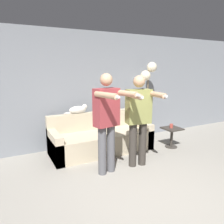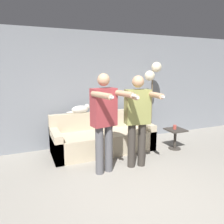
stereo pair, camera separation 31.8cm
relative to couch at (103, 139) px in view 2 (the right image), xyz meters
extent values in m
plane|color=gray|center=(-0.01, -2.26, -0.27)|extent=(16.00, 16.00, 0.00)
cube|color=gray|center=(-0.01, 0.57, 1.03)|extent=(10.00, 0.05, 2.60)
cube|color=beige|center=(0.00, -0.04, -0.06)|extent=(2.17, 0.85, 0.43)
cube|color=beige|center=(0.00, 0.31, 0.35)|extent=(2.17, 0.14, 0.39)
cube|color=beige|center=(-1.01, -0.04, 0.01)|extent=(0.16, 0.85, 0.57)
cube|color=beige|center=(1.01, -0.04, 0.01)|extent=(0.16, 0.85, 0.57)
cylinder|color=#56565B|center=(-0.42, -0.98, 0.15)|extent=(0.14, 0.14, 0.84)
cylinder|color=#56565B|center=(-0.24, -0.95, 0.15)|extent=(0.14, 0.14, 0.84)
cube|color=#9E383D|center=(-0.33, -0.96, 0.88)|extent=(0.44, 0.29, 0.63)
sphere|color=tan|center=(-0.33, -0.96, 1.33)|extent=(0.21, 0.21, 0.21)
cylinder|color=tan|center=(-0.47, -1.25, 1.12)|extent=(0.18, 0.51, 0.09)
cube|color=white|center=(-0.43, -1.49, 1.12)|extent=(0.06, 0.12, 0.04)
cylinder|color=tan|center=(-0.09, -1.17, 1.12)|extent=(0.18, 0.51, 0.09)
cube|color=white|center=(-0.04, -1.42, 1.12)|extent=(0.06, 0.12, 0.04)
cylinder|color=#38332D|center=(0.21, -0.95, 0.14)|extent=(0.14, 0.14, 0.81)
cylinder|color=#38332D|center=(0.40, -0.98, 0.14)|extent=(0.14, 0.14, 0.81)
cube|color=#8C8E4C|center=(0.31, -0.96, 0.85)|extent=(0.46, 0.28, 0.61)
sphere|color=tan|center=(0.31, -0.96, 1.29)|extent=(0.21, 0.21, 0.21)
cylinder|color=tan|center=(0.06, -1.18, 1.08)|extent=(0.16, 0.51, 0.10)
cube|color=white|center=(0.03, -1.43, 1.08)|extent=(0.05, 0.12, 0.04)
cylinder|color=tan|center=(0.47, -1.24, 1.08)|extent=(0.16, 0.51, 0.10)
cube|color=white|center=(0.44, -1.49, 1.08)|extent=(0.05, 0.12, 0.04)
ellipsoid|color=silver|center=(-0.40, 0.31, 0.63)|extent=(0.38, 0.13, 0.16)
sphere|color=silver|center=(-0.24, 0.31, 0.69)|extent=(0.11, 0.11, 0.11)
ellipsoid|color=silver|center=(-0.60, 0.33, 0.57)|extent=(0.21, 0.04, 0.04)
cone|color=silver|center=(-0.26, 0.29, 0.73)|extent=(0.03, 0.03, 0.03)
cone|color=silver|center=(-0.26, 0.33, 0.73)|extent=(0.03, 0.03, 0.03)
cylinder|color=#756047|center=(1.35, 0.18, -0.26)|extent=(0.30, 0.30, 0.02)
cylinder|color=#756047|center=(1.35, 0.18, 0.60)|extent=(0.03, 0.03, 1.73)
sphere|color=#F4E5C1|center=(1.45, 0.18, 1.54)|extent=(0.24, 0.24, 0.24)
sphere|color=#F4E5C1|center=(1.27, 0.18, 1.34)|extent=(0.24, 0.24, 0.24)
cylinder|color=#38332D|center=(1.54, -0.52, -0.26)|extent=(0.27, 0.27, 0.02)
cylinder|color=#38332D|center=(1.54, -0.52, -0.06)|extent=(0.06, 0.06, 0.43)
cube|color=#38332D|center=(1.54, -0.52, 0.17)|extent=(0.39, 0.39, 0.03)
cylinder|color=#B7473D|center=(1.52, -0.52, 0.23)|extent=(0.07, 0.07, 0.10)
camera|label=1|loc=(-1.86, -4.15, 1.52)|focal=35.00mm
camera|label=2|loc=(-1.58, -4.28, 1.52)|focal=35.00mm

